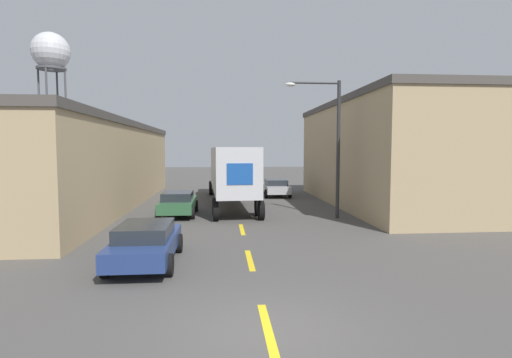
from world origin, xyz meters
name	(u,v)px	position (x,y,z in m)	size (l,w,h in m)	color
ground_plane	(268,332)	(0.00, 0.00, 0.00)	(160.00, 160.00, 0.00)	#4C4947
road_centerline	(250,260)	(0.00, 5.52, 0.00)	(0.20, 13.35, 0.01)	yellow
warehouse_left	(68,164)	(-11.27, 19.64, 2.87)	(9.41, 26.95, 5.72)	tan
warehouse_right	(427,153)	(13.47, 18.85, 3.60)	(13.81, 19.39, 7.19)	tan
semi_truck	(230,169)	(-0.37, 20.26, 2.44)	(3.44, 15.69, 3.98)	silver
parked_car_left_near	(146,242)	(-3.52, 5.34, 0.75)	(2.11, 4.59, 1.39)	navy
parked_car_right_far	(276,187)	(3.52, 24.57, 0.75)	(2.11, 4.59, 1.39)	#B2B2B7
parked_car_left_far	(178,203)	(-3.52, 15.38, 0.75)	(2.11, 4.59, 1.39)	#2D5B38
water_tower	(51,54)	(-24.89, 51.58, 17.30)	(5.23, 5.23, 20.30)	#47474C
street_lamp	(331,138)	(5.11, 13.60, 4.51)	(3.10, 0.32, 7.63)	#2D2D30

